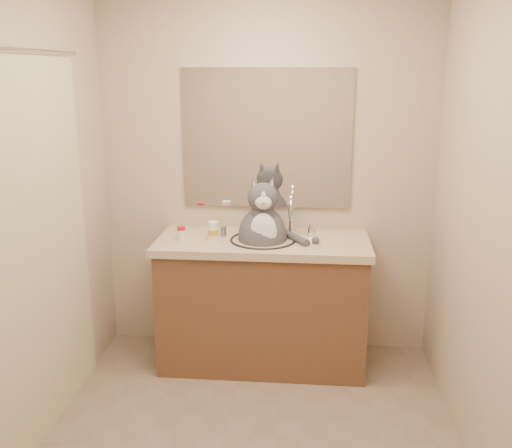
{
  "coord_description": "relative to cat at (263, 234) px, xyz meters",
  "views": [
    {
      "loc": [
        0.27,
        -2.47,
        1.88
      ],
      "look_at": [
        -0.02,
        0.65,
        1.03
      ],
      "focal_mm": 40.0,
      "sensor_mm": 36.0,
      "label": 1
    }
  ],
  "objects": [
    {
      "name": "room",
      "position": [
        0.0,
        -0.95,
        0.31
      ],
      "size": [
        2.22,
        2.52,
        2.42
      ],
      "color": "#87725D",
      "rests_on": "ground"
    },
    {
      "name": "pill_bottle_redcap",
      "position": [
        -0.51,
        -0.06,
        0.01
      ],
      "size": [
        0.06,
        0.06,
        0.09
      ],
      "rotation": [
        0.0,
        0.0,
        -0.22
      ],
      "color": "white",
      "rests_on": "vanity"
    },
    {
      "name": "shower_curtain",
      "position": [
        -1.05,
        -0.85,
        0.14
      ],
      "size": [
        0.02,
        1.3,
        1.93
      ],
      "color": "beige",
      "rests_on": "ground"
    },
    {
      "name": "pill_bottle_orange",
      "position": [
        -0.31,
        -0.02,
        0.02
      ],
      "size": [
        0.07,
        0.07,
        0.11
      ],
      "rotation": [
        0.0,
        0.0,
        -0.07
      ],
      "color": "white",
      "rests_on": "vanity"
    },
    {
      "name": "vanity",
      "position": [
        0.0,
        0.01,
        -0.45
      ],
      "size": [
        1.34,
        0.59,
        1.12
      ],
      "color": "brown",
      "rests_on": "ground"
    },
    {
      "name": "cat",
      "position": [
        0.0,
        0.0,
        0.0
      ],
      "size": [
        0.48,
        0.38,
        0.62
      ],
      "rotation": [
        0.0,
        0.0,
        0.12
      ],
      "color": "#4E4D53",
      "rests_on": "vanity"
    },
    {
      "name": "grey_canister",
      "position": [
        -0.26,
        0.06,
        -0.01
      ],
      "size": [
        0.05,
        0.05,
        0.06
      ],
      "rotation": [
        0.0,
        0.0,
        -0.29
      ],
      "color": "slate",
      "rests_on": "vanity"
    },
    {
      "name": "mirror",
      "position": [
        0.0,
        0.28,
        0.56
      ],
      "size": [
        1.1,
        0.02,
        0.9
      ],
      "primitive_type": "cube",
      "color": "white",
      "rests_on": "room"
    }
  ]
}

